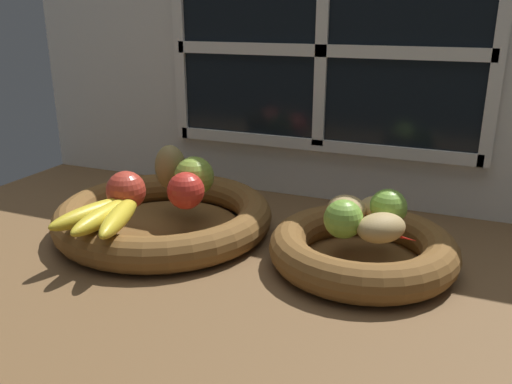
% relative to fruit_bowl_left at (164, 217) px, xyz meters
% --- Properties ---
extents(ground_plane, '(1.40, 0.90, 0.03)m').
position_rel_fruit_bowl_left_xyz_m(ground_plane, '(0.21, 0.00, -0.04)').
color(ground_plane, brown).
extents(back_wall, '(1.40, 0.05, 0.55)m').
position_rel_fruit_bowl_left_xyz_m(back_wall, '(0.21, 0.30, 0.25)').
color(back_wall, silver).
rests_on(back_wall, ground_plane).
extents(fruit_bowl_left, '(0.39, 0.39, 0.06)m').
position_rel_fruit_bowl_left_xyz_m(fruit_bowl_left, '(0.00, 0.00, 0.00)').
color(fruit_bowl_left, brown).
rests_on(fruit_bowl_left, ground_plane).
extents(fruit_bowl_right, '(0.29, 0.29, 0.06)m').
position_rel_fruit_bowl_left_xyz_m(fruit_bowl_right, '(0.36, 0.00, 0.00)').
color(fruit_bowl_right, brown).
rests_on(fruit_bowl_right, ground_plane).
extents(apple_green_back, '(0.07, 0.07, 0.07)m').
position_rel_fruit_bowl_left_xyz_m(apple_green_back, '(0.04, 0.05, 0.07)').
color(apple_green_back, '#8CAD3D').
rests_on(apple_green_back, fruit_bowl_left).
extents(apple_red_front, '(0.07, 0.07, 0.07)m').
position_rel_fruit_bowl_left_xyz_m(apple_red_front, '(-0.03, -0.06, 0.07)').
color(apple_red_front, '#B73828').
rests_on(apple_red_front, fruit_bowl_left).
extents(apple_red_right, '(0.06, 0.06, 0.06)m').
position_rel_fruit_bowl_left_xyz_m(apple_red_right, '(0.06, -0.02, 0.06)').
color(apple_red_right, red).
rests_on(apple_red_right, fruit_bowl_left).
extents(pear_brown, '(0.08, 0.07, 0.09)m').
position_rel_fruit_bowl_left_xyz_m(pear_brown, '(-0.02, 0.06, 0.07)').
color(pear_brown, olive).
rests_on(pear_brown, fruit_bowl_left).
extents(banana_bunch_front, '(0.12, 0.18, 0.03)m').
position_rel_fruit_bowl_left_xyz_m(banana_bunch_front, '(-0.02, -0.13, 0.05)').
color(banana_bunch_front, gold).
rests_on(banana_bunch_front, fruit_bowl_left).
extents(potato_back, '(0.09, 0.07, 0.04)m').
position_rel_fruit_bowl_left_xyz_m(potato_back, '(0.38, 0.04, 0.05)').
color(potato_back, tan).
rests_on(potato_back, fruit_bowl_right).
extents(potato_small, '(0.09, 0.09, 0.04)m').
position_rel_fruit_bowl_left_xyz_m(potato_small, '(0.39, -0.03, 0.05)').
color(potato_small, tan).
rests_on(potato_small, fruit_bowl_right).
extents(potato_oblong, '(0.08, 0.08, 0.04)m').
position_rel_fruit_bowl_left_xyz_m(potato_oblong, '(0.33, 0.03, 0.05)').
color(potato_oblong, tan).
rests_on(potato_oblong, fruit_bowl_right).
extents(lime_near, '(0.06, 0.06, 0.06)m').
position_rel_fruit_bowl_left_xyz_m(lime_near, '(0.34, -0.04, 0.06)').
color(lime_near, '#7AAD3D').
rests_on(lime_near, fruit_bowl_right).
extents(lime_far, '(0.06, 0.06, 0.06)m').
position_rel_fruit_bowl_left_xyz_m(lime_far, '(0.39, 0.04, 0.06)').
color(lime_far, '#7AAD3D').
rests_on(lime_far, fruit_bowl_right).
extents(chili_pepper, '(0.15, 0.06, 0.02)m').
position_rel_fruit_bowl_left_xyz_m(chili_pepper, '(0.38, -0.02, 0.04)').
color(chili_pepper, red).
rests_on(chili_pepper, fruit_bowl_right).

